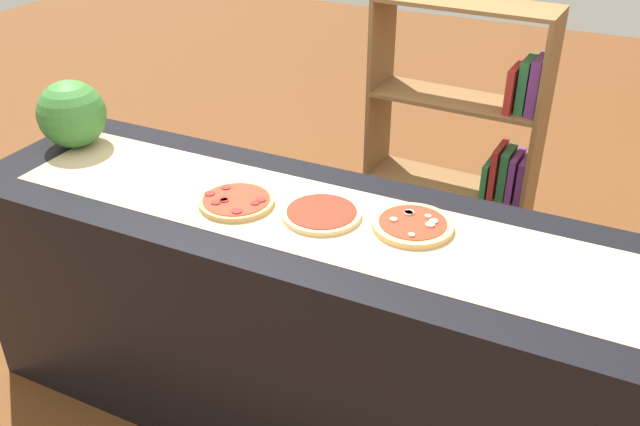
# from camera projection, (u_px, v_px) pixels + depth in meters

# --- Properties ---
(ground_plane) EXTENTS (12.00, 12.00, 0.00)m
(ground_plane) POSITION_uv_depth(u_px,v_px,m) (320.00, 415.00, 2.69)
(ground_plane) COLOR brown
(counter) EXTENTS (2.55, 0.71, 0.89)m
(counter) POSITION_uv_depth(u_px,v_px,m) (320.00, 325.00, 2.47)
(counter) COLOR black
(counter) RESTS_ON ground_plane
(parchment_paper) EXTENTS (2.20, 0.45, 0.00)m
(parchment_paper) POSITION_uv_depth(u_px,v_px,m) (320.00, 218.00, 2.24)
(parchment_paper) COLOR tan
(parchment_paper) RESTS_ON counter
(pizza_pepperoni_0) EXTENTS (0.25, 0.25, 0.02)m
(pizza_pepperoni_0) POSITION_uv_depth(u_px,v_px,m) (236.00, 201.00, 2.31)
(pizza_pepperoni_0) COLOR tan
(pizza_pepperoni_0) RESTS_ON parchment_paper
(pizza_plain_1) EXTENTS (0.26, 0.26, 0.02)m
(pizza_plain_1) POSITION_uv_depth(u_px,v_px,m) (322.00, 214.00, 2.24)
(pizza_plain_1) COLOR #E5C17F
(pizza_plain_1) RESTS_ON parchment_paper
(pizza_mushroom_2) EXTENTS (0.26, 0.26, 0.03)m
(pizza_mushroom_2) POSITION_uv_depth(u_px,v_px,m) (413.00, 225.00, 2.18)
(pizza_mushroom_2) COLOR #DBB26B
(pizza_mushroom_2) RESTS_ON parchment_paper
(watermelon) EXTENTS (0.26, 0.26, 0.26)m
(watermelon) POSITION_uv_depth(u_px,v_px,m) (72.00, 114.00, 2.66)
(watermelon) COLOR #387A33
(watermelon) RESTS_ON counter
(bookshelf) EXTENTS (0.81, 0.31, 1.33)m
(bookshelf) POSITION_uv_depth(u_px,v_px,m) (471.00, 152.00, 3.26)
(bookshelf) COLOR brown
(bookshelf) RESTS_ON ground_plane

